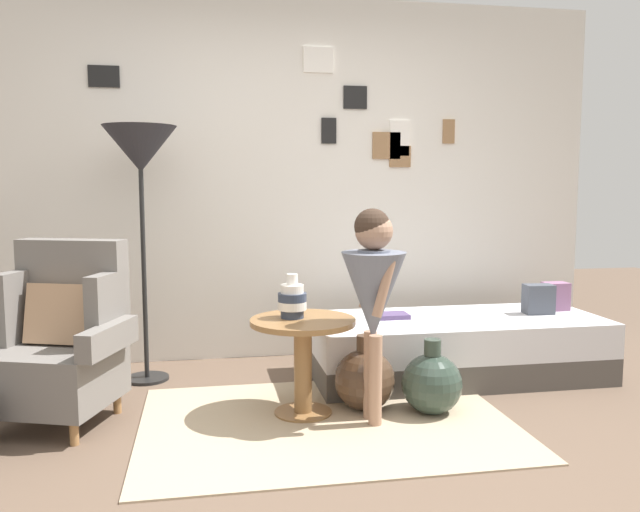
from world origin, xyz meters
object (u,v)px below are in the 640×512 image
Objects in this scene: armchair at (59,341)px; floor_lamp at (140,157)px; person_child at (373,287)px; demijohn_near at (365,379)px; vase_striped at (292,300)px; daybed at (456,347)px; demijohn_far at (432,383)px; book_on_daybed at (391,316)px; side_table at (304,346)px.

floor_lamp is at bearing 59.76° from armchair.
demijohn_near is at bearing 87.27° from person_child.
vase_striped is at bearing -4.95° from armchair.
person_child is (1.64, -0.33, 0.30)m from armchair.
person_child is at bearing -137.15° from daybed.
demijohn_far is (2.00, -0.25, -0.27)m from armchair.
vase_striped is 0.62m from demijohn_near.
vase_striped reaches higher than daybed.
demijohn_near is (-0.75, -0.50, -0.02)m from daybed.
floor_lamp reaches higher than daybed.
vase_striped is at bearing -143.30° from book_on_daybed.
floor_lamp is 1.75m from person_child.
armchair is 0.59× the size of floor_lamp.
side_table reaches higher than demijohn_far.
side_table is 2.37× the size of vase_striped.
daybed is 1.17m from person_child.
side_table is 1.37× the size of demijohn_far.
person_child is (0.40, -0.22, 0.10)m from vase_striped.
side_table is at bearing 171.13° from demijohn_far.
daybed is 1.23m from side_table.
side_table is (1.30, -0.15, -0.05)m from armchair.
armchair is at bearing 173.62° from side_table.
armchair is 1.26m from floor_lamp.
book_on_daybed is (1.97, 0.43, -0.02)m from armchair.
floor_lamp reaches higher than person_child.
book_on_daybed is (0.73, 0.54, -0.22)m from vase_striped.
person_child is 0.60m from demijohn_near.
armchair is 2.44m from daybed.
daybed is 4.50× the size of demijohn_far.
demijohn_near reaches higher than demijohn_far.
side_table reaches higher than book_on_daybed.
demijohn_near is at bearing -2.63° from vase_striped.
book_on_daybed is at bearing 66.78° from person_child.
armchair is 2.26× the size of demijohn_near.
side_table is 0.74m from demijohn_far.
vase_striped is 0.57× the size of demijohn_near.
vase_striped is 0.90m from demijohn_far.
person_child reaches higher than demijohn_far.
daybed is 8.64× the size of book_on_daybed.
side_table reaches higher than demijohn_near.
vase_striped is (-1.16, -0.48, 0.44)m from daybed.
demijohn_near is (-0.32, -0.56, -0.24)m from book_on_daybed.
person_child reaches higher than armchair.
side_table is 1.61m from floor_lamp.
armchair is 2.02m from book_on_daybed.
vase_striped is at bearing 150.75° from person_child.
side_table reaches higher than daybed.
demijohn_far reaches higher than daybed.
book_on_daybed is at bearing -8.34° from floor_lamp.
vase_striped is at bearing 169.01° from demijohn_far.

